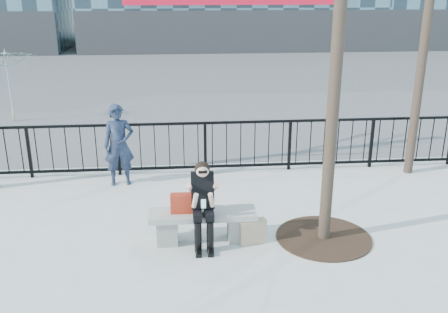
{
  "coord_description": "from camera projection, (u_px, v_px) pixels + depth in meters",
  "views": [
    {
      "loc": [
        -0.29,
        -6.95,
        3.8
      ],
      "look_at": [
        0.4,
        0.8,
        1.1
      ],
      "focal_mm": 40.0,
      "sensor_mm": 36.0,
      "label": 1
    }
  ],
  "objects": [
    {
      "name": "ground",
      "position": [
        203.0,
        240.0,
        7.81
      ],
      "size": [
        120.0,
        120.0,
        0.0
      ],
      "primitive_type": "plane",
      "color": "#A5A59F",
      "rests_on": "ground"
    },
    {
      "name": "street_surface",
      "position": [
        186.0,
        75.0,
        21.93
      ],
      "size": [
        60.0,
        23.0,
        0.01
      ],
      "primitive_type": "cube",
      "color": "#474747",
      "rests_on": "ground"
    },
    {
      "name": "railing",
      "position": [
        196.0,
        147.0,
        10.45
      ],
      "size": [
        14.0,
        0.06,
        1.1
      ],
      "color": "black",
      "rests_on": "ground"
    },
    {
      "name": "tree_grate",
      "position": [
        324.0,
        237.0,
        7.87
      ],
      "size": [
        1.5,
        1.5,
        0.02
      ],
      "primitive_type": "cylinder",
      "color": "black",
      "rests_on": "ground"
    },
    {
      "name": "bench_main",
      "position": [
        203.0,
        223.0,
        7.71
      ],
      "size": [
        1.65,
        0.46,
        0.49
      ],
      "color": "slate",
      "rests_on": "ground"
    },
    {
      "name": "seated_woman",
      "position": [
        203.0,
        205.0,
        7.44
      ],
      "size": [
        0.5,
        0.64,
        1.34
      ],
      "color": "black",
      "rests_on": "ground"
    },
    {
      "name": "handbag",
      "position": [
        182.0,
        203.0,
        7.6
      ],
      "size": [
        0.36,
        0.17,
        0.29
      ],
      "primitive_type": "cube",
      "rotation": [
        0.0,
        0.0,
        -0.01
      ],
      "color": "#9D2513",
      "rests_on": "bench_main"
    },
    {
      "name": "shopping_bag",
      "position": [
        253.0,
        232.0,
        7.66
      ],
      "size": [
        0.43,
        0.23,
        0.39
      ],
      "primitive_type": "cube",
      "rotation": [
        0.0,
        0.0,
        0.19
      ],
      "color": "tan",
      "rests_on": "ground"
    },
    {
      "name": "standing_man",
      "position": [
        119.0,
        145.0,
        9.76
      ],
      "size": [
        0.64,
        0.47,
        1.63
      ],
      "primitive_type": "imported",
      "rotation": [
        0.0,
        0.0,
        0.14
      ],
      "color": "black",
      "rests_on": "ground"
    },
    {
      "name": "vendor_umbrella",
      "position": [
        8.0,
        86.0,
        14.17
      ],
      "size": [
        2.94,
        2.97,
        2.1
      ],
      "primitive_type": "imported",
      "rotation": [
        0.0,
        0.0,
        -0.34
      ],
      "color": "#C6D62F",
      "rests_on": "ground"
    }
  ]
}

